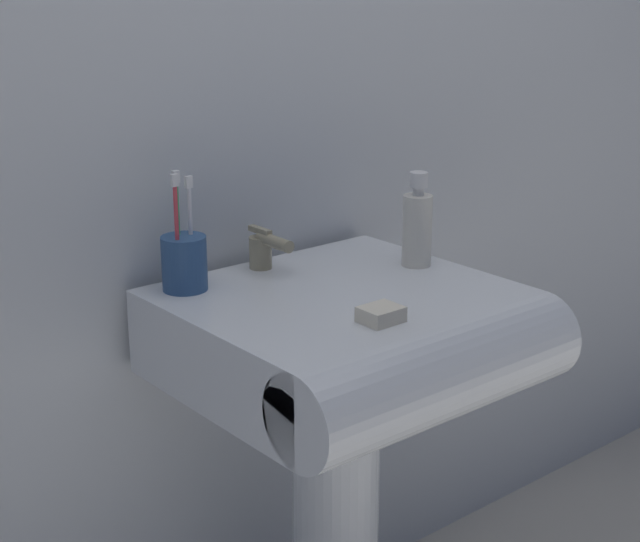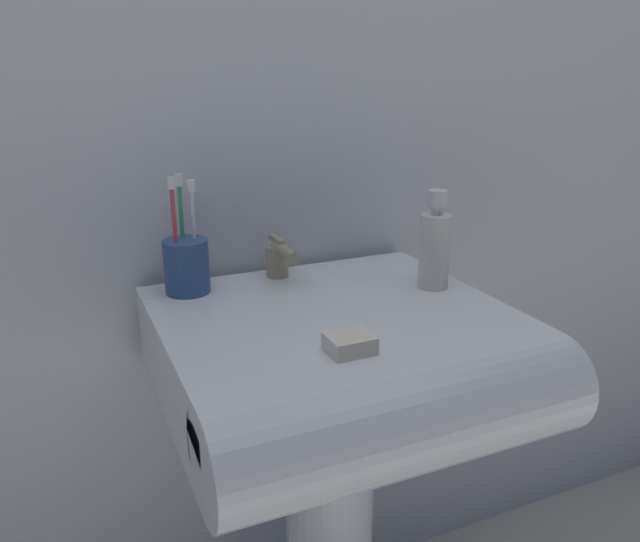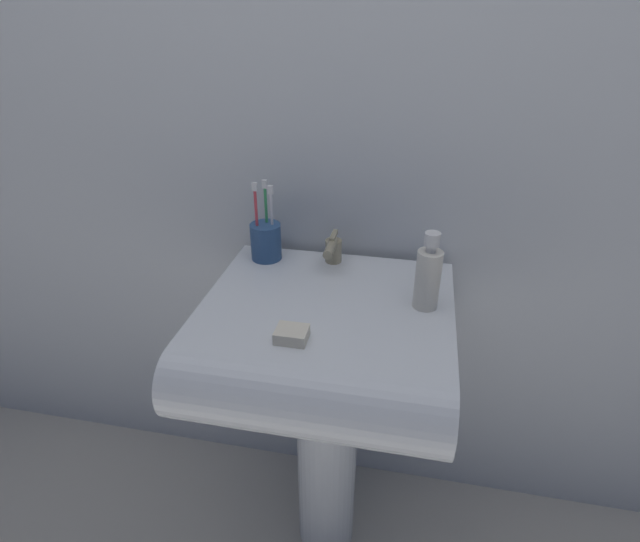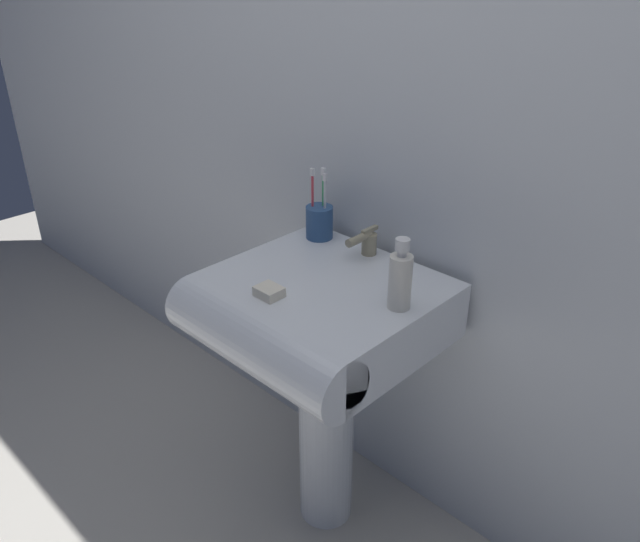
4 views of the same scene
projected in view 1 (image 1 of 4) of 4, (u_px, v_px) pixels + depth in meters
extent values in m
cube|color=silver|center=(237.00, 32.00, 1.70)|extent=(5.00, 0.05, 2.40)
cylinder|color=white|center=(335.00, 538.00, 1.77)|extent=(0.15, 0.15, 0.65)
cube|color=white|center=(336.00, 332.00, 1.65)|extent=(0.54, 0.45, 0.15)
cylinder|color=white|center=(434.00, 374.00, 1.48)|extent=(0.54, 0.15, 0.15)
cylinder|color=tan|center=(260.00, 253.00, 1.74)|extent=(0.04, 0.04, 0.06)
cylinder|color=tan|center=(275.00, 242.00, 1.70)|extent=(0.02, 0.08, 0.02)
cube|color=tan|center=(260.00, 230.00, 1.72)|extent=(0.01, 0.06, 0.01)
cylinder|color=#2D5184|center=(184.00, 263.00, 1.62)|extent=(0.08, 0.08, 0.09)
cylinder|color=#D83F4C|center=(177.00, 236.00, 1.58)|extent=(0.01, 0.01, 0.17)
cube|color=white|center=(175.00, 180.00, 1.56)|extent=(0.01, 0.01, 0.02)
cylinder|color=white|center=(191.00, 234.00, 1.62)|extent=(0.01, 0.01, 0.16)
cube|color=white|center=(189.00, 182.00, 1.59)|extent=(0.01, 0.01, 0.02)
cylinder|color=#3FB266|center=(178.00, 231.00, 1.61)|extent=(0.01, 0.01, 0.17)
cube|color=white|center=(176.00, 177.00, 1.59)|extent=(0.01, 0.01, 0.02)
cylinder|color=silver|center=(417.00, 231.00, 1.74)|extent=(0.05, 0.05, 0.13)
cylinder|color=silver|center=(418.00, 191.00, 1.72)|extent=(0.02, 0.02, 0.01)
cylinder|color=silver|center=(419.00, 180.00, 1.71)|extent=(0.03, 0.03, 0.03)
cube|color=silver|center=(381.00, 314.00, 1.48)|extent=(0.06, 0.05, 0.02)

